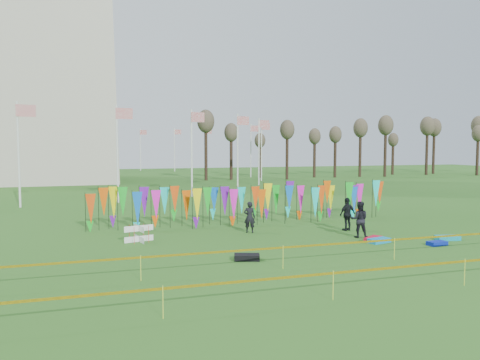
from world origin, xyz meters
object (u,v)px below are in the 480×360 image
object	(u,v)px
person_left	(250,217)
kite_bag_turquoise	(379,240)
person_right	(347,214)
kite_bag_red	(373,239)
person_mid	(359,219)
kite_bag_teal	(447,238)
box_kite	(139,234)
kite_bag_blue	(437,243)
kite_bag_black	(247,257)

from	to	relation	value
person_left	kite_bag_turquoise	world-z (taller)	person_left
person_right	kite_bag_turquoise	bearing A→B (deg)	71.76
person_left	kite_bag_turquoise	distance (m)	6.74
kite_bag_red	person_mid	bearing A→B (deg)	98.60
person_mid	person_right	size ratio (longest dim) A/B	1.01
person_left	kite_bag_teal	xyz separation A→B (m)	(8.71, -4.78, -0.73)
box_kite	person_left	distance (m)	5.93
person_left	kite_bag_teal	size ratio (longest dim) A/B	1.49
kite_bag_blue	kite_bag_red	size ratio (longest dim) A/B	0.81
box_kite	person_right	bearing A→B (deg)	-1.52
person_left	person_right	size ratio (longest dim) A/B	0.93
kite_bag_turquoise	kite_bag_black	distance (m)	7.26
person_right	kite_bag_black	world-z (taller)	person_right
box_kite	kite_bag_red	size ratio (longest dim) A/B	0.72
kite_bag_turquoise	kite_bag_black	xyz separation A→B (m)	(-7.13, -1.35, 0.01)
kite_bag_blue	person_left	bearing A→B (deg)	142.42
box_kite	kite_bag_turquoise	bearing A→B (deg)	-18.33
kite_bag_teal	person_mid	bearing A→B (deg)	153.67
person_left	kite_bag_red	size ratio (longest dim) A/B	1.49
kite_bag_turquoise	kite_bag_black	world-z (taller)	kite_bag_black
kite_bag_black	person_left	bearing A→B (deg)	70.33
kite_bag_turquoise	kite_bag_blue	bearing A→B (deg)	-30.28
person_left	kite_bag_black	world-z (taller)	person_left
person_left	kite_bag_blue	xyz separation A→B (m)	(7.35, -5.65, -0.75)
person_right	kite_bag_black	bearing A→B (deg)	18.10
person_left	kite_bag_black	xyz separation A→B (m)	(-2.03, -5.69, -0.72)
person_left	kite_bag_turquoise	bearing A→B (deg)	163.40
person_right	kite_bag_black	distance (m)	8.76
kite_bag_blue	kite_bag_red	xyz separation A→B (m)	(-2.29, 1.71, 0.01)
kite_bag_red	person_right	bearing A→B (deg)	84.70
box_kite	kite_bag_black	world-z (taller)	box_kite
box_kite	kite_bag_turquoise	distance (m)	11.57
kite_bag_turquoise	box_kite	bearing A→B (deg)	161.67
person_right	kite_bag_teal	bearing A→B (deg)	117.41
person_mid	kite_bag_turquoise	world-z (taller)	person_mid
person_mid	kite_bag_turquoise	distance (m)	1.67
box_kite	kite_bag_red	bearing A→B (deg)	-16.49
person_mid	kite_bag_red	bearing A→B (deg)	126.43
person_left	person_mid	distance (m)	5.69
person_right	kite_bag_red	world-z (taller)	person_right
kite_bag_black	kite_bag_teal	distance (m)	10.78
box_kite	kite_bag_teal	distance (m)	15.15
person_right	box_kite	bearing A→B (deg)	-15.91
person_mid	person_right	distance (m)	1.94
person_right	person_mid	bearing A→B (deg)	62.82
person_right	kite_bag_teal	distance (m)	5.14
box_kite	person_mid	xyz separation A→B (m)	(10.77, -2.19, 0.51)
box_kite	kite_bag_turquoise	world-z (taller)	box_kite
person_mid	kite_bag_turquoise	bearing A→B (deg)	125.94
kite_bag_red	kite_bag_black	xyz separation A→B (m)	(-7.09, -1.75, 0.01)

